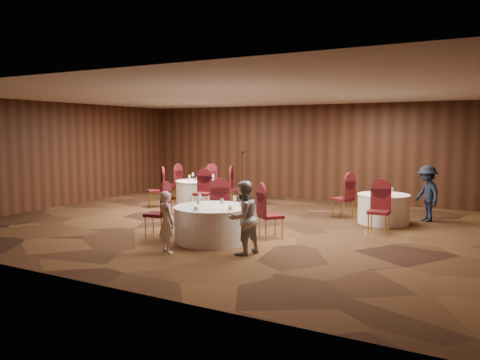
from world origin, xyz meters
The scene contains 15 objects.
ground centered at (0.00, 0.00, 0.00)m, with size 12.00×12.00×0.00m, color black.
room_shell centered at (0.00, 0.00, 1.96)m, with size 12.00×12.00×12.00m.
table_main centered at (0.59, -1.75, 0.38)m, with size 1.62×1.62×0.74m.
table_left centered at (-2.54, 2.40, 0.38)m, with size 1.41×1.41×0.74m.
table_right centered at (3.37, 1.93, 0.38)m, with size 1.27×1.27×0.74m.
chairs_main centered at (0.28, -1.13, 0.50)m, with size 2.98×2.10×1.00m.
chairs_left centered at (-2.55, 2.38, 0.50)m, with size 3.02×3.03×1.00m.
chairs_right centered at (2.87, 1.50, 0.50)m, with size 1.90×2.17×1.00m.
tabletop_main centered at (0.73, -1.85, 0.84)m, with size 1.12×1.09×0.22m.
tabletop_left centered at (-2.53, 2.41, 0.82)m, with size 0.93×0.79×0.22m.
tabletop_right centered at (3.62, 1.66, 0.90)m, with size 0.08×0.08×0.22m.
mic_stand centered at (-1.88, 4.18, 0.47)m, with size 0.24×0.24×1.62m.
woman_a centered at (0.34, -2.98, 0.59)m, with size 0.43×0.28×1.19m, color white.
woman_b centered at (1.67, -2.38, 0.70)m, with size 0.68×0.53×1.40m, color #A7A7AC.
man_c centered at (4.29, 2.74, 0.72)m, with size 0.93×0.54×1.44m, color black.
Camera 1 is at (5.75, -10.01, 2.32)m, focal length 35.00 mm.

